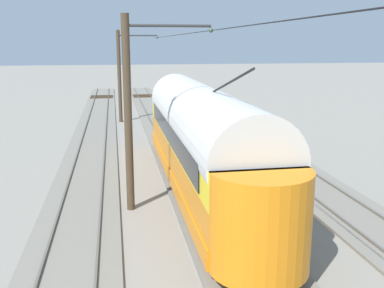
{
  "coord_description": "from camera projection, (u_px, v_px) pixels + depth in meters",
  "views": [
    {
      "loc": [
        3.4,
        19.45,
        5.93
      ],
      "look_at": [
        0.53,
        3.31,
        2.18
      ],
      "focal_mm": 41.13,
      "sensor_mm": 36.0,
      "label": 1
    }
  ],
  "objects": [
    {
      "name": "catenary_pole_foreground",
      "position": [
        121.0,
        75.0,
        33.34
      ],
      "size": [
        3.16,
        0.28,
        6.92
      ],
      "color": "#423323",
      "rests_on": "ground"
    },
    {
      "name": "ground_plane",
      "position": [
        191.0,
        173.0,
        20.57
      ],
      "size": [
        220.0,
        220.0,
        0.0
      ],
      "primitive_type": "plane",
      "color": "gray"
    },
    {
      "name": "track_third_siding",
      "position": [
        87.0,
        175.0,
        20.04
      ],
      "size": [
        2.8,
        80.0,
        0.18
      ],
      "color": "slate",
      "rests_on": "ground"
    },
    {
      "name": "track_streetcar_siding",
      "position": [
        284.0,
        166.0,
        21.67
      ],
      "size": [
        2.8,
        80.0,
        0.18
      ],
      "color": "slate",
      "rests_on": "ground"
    },
    {
      "name": "track_adjacent_siding",
      "position": [
        190.0,
        170.0,
        20.86
      ],
      "size": [
        2.8,
        80.0,
        0.18
      ],
      "color": "slate",
      "rests_on": "ground"
    },
    {
      "name": "vintage_streetcar",
      "position": [
        201.0,
        136.0,
        17.8
      ],
      "size": [
        2.65,
        17.41,
        5.18
      ],
      "color": "orange",
      "rests_on": "ground"
    },
    {
      "name": "catenary_pole_mid_near",
      "position": [
        131.0,
        111.0,
        15.34
      ],
      "size": [
        3.16,
        0.28,
        6.92
      ],
      "color": "#423323",
      "rests_on": "ground"
    },
    {
      "name": "overhead_wire_run",
      "position": [
        204.0,
        31.0,
        15.98
      ],
      "size": [
        2.96,
        41.51,
        0.18
      ],
      "color": "black",
      "rests_on": "ground"
    }
  ]
}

